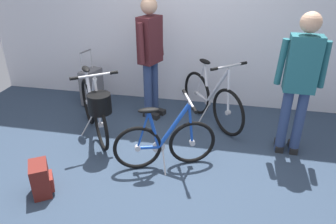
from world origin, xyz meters
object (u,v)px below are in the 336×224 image
visitor_near_wall (300,79)px  backpack_on_floor (41,179)px  display_bike_right (95,108)px  display_bike_left (211,99)px  rolling_suitcase (92,86)px  folding_bike_foreground (165,142)px  visitor_browsing (150,52)px

visitor_near_wall → backpack_on_floor: bearing=-152.8°
display_bike_right → visitor_near_wall: 2.34m
display_bike_left → backpack_on_floor: (-1.47, -1.77, -0.19)m
display_bike_right → backpack_on_floor: 1.10m
visitor_near_wall → rolling_suitcase: size_ratio=1.93×
backpack_on_floor → display_bike_left: bearing=50.2°
folding_bike_foreground → rolling_suitcase: (-1.43, 1.35, -0.02)m
folding_bike_foreground → visitor_browsing: (-0.44, 1.16, 0.62)m
folding_bike_foreground → rolling_suitcase: rolling_suitcase is taller
display_bike_left → visitor_near_wall: bearing=-29.5°
visitor_browsing → rolling_suitcase: 1.19m
visitor_browsing → backpack_on_floor: 2.09m
rolling_suitcase → display_bike_left: bearing=-8.0°
folding_bike_foreground → display_bike_left: size_ratio=1.02×
folding_bike_foreground → display_bike_left: 1.17m
folding_bike_foreground → visitor_near_wall: bearing=22.8°
display_bike_left → visitor_near_wall: visitor_near_wall is taller
display_bike_left → rolling_suitcase: size_ratio=1.24×
rolling_suitcase → visitor_near_wall: bearing=-15.9°
visitor_near_wall → visitor_browsing: 1.88m
display_bike_left → backpack_on_floor: bearing=-129.8°
display_bike_right → backpack_on_floor: (-0.13, -1.06, -0.26)m
display_bike_left → display_bike_right: (-1.35, -0.71, 0.08)m
display_bike_right → display_bike_left: bearing=27.8°
display_bike_left → backpack_on_floor: size_ratio=3.09×
display_bike_right → rolling_suitcase: display_bike_right is taller
display_bike_left → visitor_near_wall: 1.22m
display_bike_right → backpack_on_floor: size_ratio=3.27×
display_bike_left → backpack_on_floor: display_bike_left is taller
folding_bike_foreground → visitor_browsing: bearing=110.9°
display_bike_right → visitor_near_wall: visitor_near_wall is taller
display_bike_right → folding_bike_foreground: bearing=-22.1°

